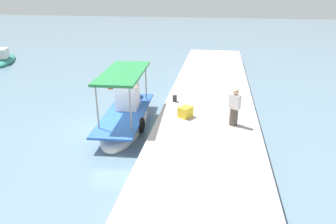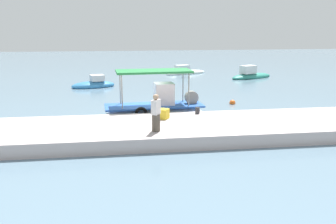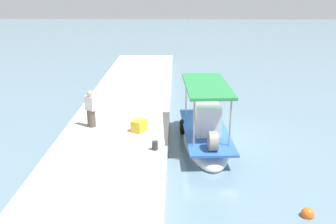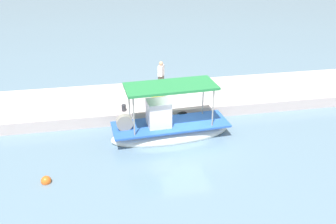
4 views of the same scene
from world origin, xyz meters
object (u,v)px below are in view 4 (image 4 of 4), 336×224
(marker_buoy, at_px, (46,181))
(mooring_bollard, at_px, (124,108))
(fisherman_near_bollard, at_px, (161,76))
(main_fishing_boat, at_px, (169,128))
(cargo_crate, at_px, (158,98))

(marker_buoy, bearing_deg, mooring_bollard, -125.95)
(fisherman_near_bollard, relative_size, marker_buoy, 4.08)
(fisherman_near_bollard, bearing_deg, marker_buoy, 52.31)
(mooring_bollard, height_order, marker_buoy, mooring_bollard)
(main_fishing_boat, bearing_deg, cargo_crate, -89.49)
(mooring_bollard, bearing_deg, marker_buoy, 54.05)
(mooring_bollard, bearing_deg, cargo_crate, -158.45)
(main_fishing_boat, xyz_separation_m, cargo_crate, (0.03, -2.95, 0.40))
(main_fishing_boat, height_order, cargo_crate, main_fishing_boat)
(marker_buoy, bearing_deg, cargo_crate, -134.32)
(main_fishing_boat, relative_size, mooring_bollard, 17.10)
(mooring_bollard, height_order, cargo_crate, cargo_crate)
(main_fishing_boat, distance_m, cargo_crate, 2.98)
(fisherman_near_bollard, bearing_deg, main_fishing_boat, 84.18)
(cargo_crate, bearing_deg, mooring_bollard, 21.55)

